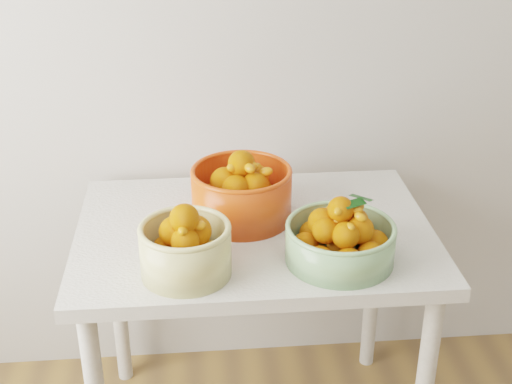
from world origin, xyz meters
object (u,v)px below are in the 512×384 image
bowl_green (341,239)px  bowl_orange (242,192)px  table (254,257)px  bowl_cream (185,247)px

bowl_green → bowl_orange: size_ratio=0.94×
table → bowl_cream: bowl_cream is taller
bowl_cream → bowl_orange: size_ratio=0.85×
table → bowl_orange: size_ratio=3.14×
table → bowl_cream: (-0.19, -0.22, 0.17)m
bowl_cream → bowl_green: size_ratio=0.90×
table → bowl_cream: size_ratio=3.70×
bowl_orange → table: bearing=-65.2°
table → bowl_orange: bearing=114.8°
table → bowl_cream: bearing=-131.5°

